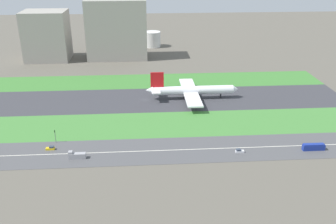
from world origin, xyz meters
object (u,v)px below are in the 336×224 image
Objects in this scene: airliner at (191,90)px; truck_0 at (77,155)px; car_1 at (239,151)px; car_2 at (51,148)px; terminal_building at (47,36)px; hangar_building at (117,29)px; bus_0 at (314,147)px; traffic_light at (55,135)px; fuel_tank_west at (152,39)px.

truck_0 is (-66.99, -78.00, -4.56)m from airliner.
car_2 is (-97.34, 10.00, 0.00)m from car_1.
terminal_building is 0.81× the size of hangar_building.
car_1 is at bearing 0.00° from bus_0.
car_2 is 8.74m from traffic_light.
fuel_tank_west reaches higher than car_1.
car_2 is (-136.36, 10.00, -0.90)m from bus_0.
traffic_light is 0.16× the size of terminal_building.
car_1 is 1.00× the size of car_2.
hangar_building reaches higher than car_2.
bus_0 is at bearing -47.45° from terminal_building.
traffic_light is at bearing -10.59° from car_1.
airliner reaches higher than bus_0.
hangar_building is 60.16m from fuel_tank_west.
truck_0 is 0.48× the size of fuel_tank_west.
truck_0 is 241.43m from fuel_tank_west.
airliner is 1.43× the size of terminal_building.
truck_0 is at bearing -100.88° from fuel_tank_west.
bus_0 is 1.61× the size of traffic_light.
terminal_building is at bearing -74.05° from truck_0.
fuel_tank_west is at bearing 74.81° from traffic_light.
terminal_building reaches higher than bus_0.
car_1 is 97.86m from car_2.
fuel_tank_west is at bearing -72.27° from bus_0.
airliner is 79.67m from car_1.
bus_0 is at bearing -72.27° from fuel_tank_west.
airliner is at bearing -63.74° from hangar_building.
car_1 is 0.10× the size of terminal_building.
airliner reaches higher than car_1.
car_2 is at bearing -97.85° from traffic_light.
terminal_building is at bearing 102.36° from car_2.
hangar_building reaches higher than airliner.
fuel_tank_west is at bearing 97.67° from airliner.
hangar_building reaches higher than traffic_light.
bus_0 is 2.64× the size of car_2.
car_1 is 237.01m from terminal_building.
car_2 is at bearing -104.94° from fuel_tank_west.
car_1 is 0.52× the size of truck_0.
terminal_building reaches higher than truck_0.
car_1 is 0.61× the size of traffic_light.
airliner is at bearing -78.86° from car_1.
hangar_building is (-110.62, 192.00, 25.82)m from bus_0.
terminal_building is at bearing -54.44° from car_1.
hangar_building reaches higher than bus_0.
bus_0 is 0.26× the size of terminal_building.
car_1 is 39.03m from bus_0.
car_1 is 0.38× the size of bus_0.
fuel_tank_west is (60.57, 227.00, 7.19)m from car_2.
fuel_tank_west is at bearing -100.88° from truck_0.
car_2 is at bearing -5.87° from car_1.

